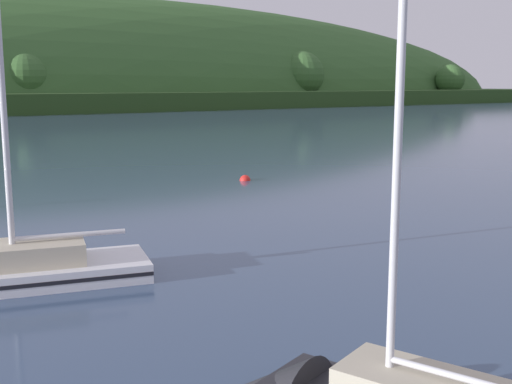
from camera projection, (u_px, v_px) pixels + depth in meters
far_shoreline_hill at (123, 105)px, 196.92m from camera, size 438.81×122.49×64.87m
sailboat_outer_reach at (7, 278)px, 21.85m from camera, size 8.51×4.34×13.60m
mooring_buoy_off_fishing_boat at (245, 180)px, 45.54m from camera, size 0.77×0.77×0.85m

